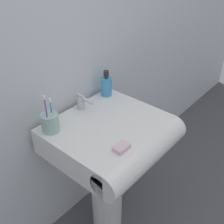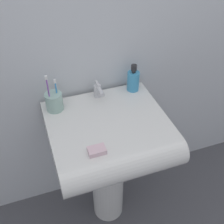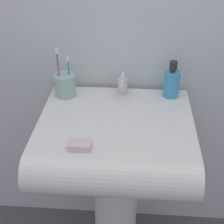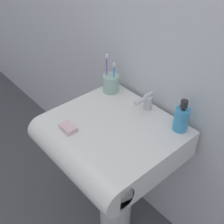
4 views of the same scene
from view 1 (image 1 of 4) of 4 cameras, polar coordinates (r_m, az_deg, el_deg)
The scene contains 8 objects.
ground_plane at distance 2.07m, azimuth -0.97°, elevation -21.17°, with size 6.00×6.00×0.00m, color #4C4C51.
wall_back at distance 1.49m, azimuth -10.06°, elevation 13.93°, with size 5.00×0.05×2.40m, color silver.
sink_pedestal at distance 1.80m, azimuth -1.07°, elevation -14.89°, with size 0.19×0.19×0.68m, color white.
sink_basin at distance 1.49m, azimuth 0.40°, elevation -5.30°, with size 0.59×0.56×0.15m.
faucet at distance 1.56m, azimuth -6.03°, elevation 2.04°, with size 0.04×0.12×0.09m.
toothbrush_cup at distance 1.42m, azimuth -12.46°, elevation -2.05°, with size 0.09×0.09×0.22m.
soap_bottle at distance 1.69m, azimuth -1.17°, elevation 5.36°, with size 0.07×0.07×0.16m.
bar_soap at distance 1.30m, azimuth 1.92°, elevation -7.21°, with size 0.08×0.05×0.02m, color silver.
Camera 1 is at (-0.89, -0.80, 1.69)m, focal length 45.00 mm.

